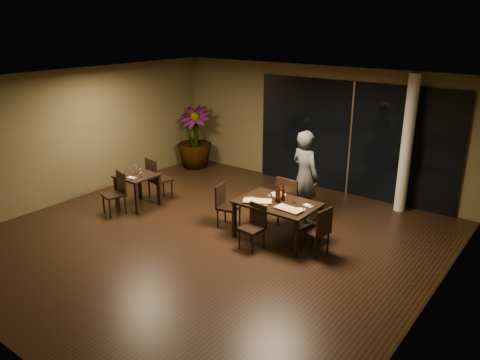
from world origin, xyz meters
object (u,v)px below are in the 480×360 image
at_px(chair_main_far, 290,199).
at_px(chair_side_near, 117,191).
at_px(chair_main_left, 225,203).
at_px(chair_main_near, 254,224).
at_px(chair_side_far, 156,177).
at_px(side_table, 137,180).
at_px(diner, 305,176).
at_px(potted_plant, 194,138).
at_px(bottle_a, 277,194).
at_px(chair_main_right, 319,229).
at_px(bottle_c, 283,193).
at_px(bottle_b, 279,196).
at_px(main_table, 277,206).

xyz_separation_m(chair_main_far, chair_side_near, (-3.33, -1.68, -0.07)).
bearing_deg(chair_main_far, chair_main_left, 37.83).
distance_m(chair_main_near, chair_side_far, 3.28).
bearing_deg(chair_main_left, side_table, 86.83).
height_order(diner, potted_plant, diner).
bearing_deg(side_table, bottle_a, 8.76).
xyz_separation_m(chair_main_right, diner, (-0.99, 1.19, 0.46)).
xyz_separation_m(chair_side_far, bottle_c, (3.39, 0.11, 0.34)).
bearing_deg(chair_main_near, bottle_a, 85.01).
relative_size(diner, potted_plant, 1.12).
bearing_deg(side_table, chair_main_right, 5.22).
distance_m(chair_main_left, potted_plant, 4.19).
xyz_separation_m(chair_main_left, potted_plant, (-3.24, 2.63, 0.36)).
bearing_deg(chair_main_near, chair_main_left, 163.04).
bearing_deg(chair_main_far, bottle_b, 104.61).
distance_m(chair_main_near, bottle_c, 0.84).
bearing_deg(chair_side_far, bottle_b, -168.11).
xyz_separation_m(side_table, diner, (3.36, 1.58, 0.34)).
bearing_deg(chair_side_near, potted_plant, 121.12).
xyz_separation_m(bottle_a, bottle_b, (0.07, -0.04, -0.02)).
height_order(chair_main_near, potted_plant, potted_plant).
xyz_separation_m(chair_main_right, potted_plant, (-5.35, 2.59, 0.35)).
height_order(chair_main_far, chair_side_near, chair_main_far).
relative_size(main_table, chair_side_far, 1.47).
height_order(diner, bottle_b, diner).
bearing_deg(chair_main_left, potted_plant, 38.74).
height_order(chair_main_near, bottle_c, bottle_c).
bearing_deg(bottle_b, chair_side_far, 179.22).
bearing_deg(bottle_a, chair_main_near, -100.14).
distance_m(chair_side_far, bottle_a, 3.34).
bearing_deg(chair_side_near, chair_main_left, 37.40).
height_order(chair_main_left, chair_side_far, chair_side_far).
xyz_separation_m(side_table, potted_plant, (-1.00, 2.99, 0.24)).
distance_m(chair_main_far, chair_side_near, 3.73).
distance_m(main_table, diner, 1.12).
xyz_separation_m(potted_plant, bottle_b, (4.45, -2.51, 0.04)).
distance_m(main_table, side_table, 3.44).
bearing_deg(potted_plant, bottle_a, -29.41).
bearing_deg(diner, potted_plant, -0.94).
distance_m(chair_main_left, bottle_b, 1.28).
distance_m(diner, bottle_c, 0.95).
relative_size(diner, bottle_a, 5.95).
bearing_deg(chair_main_left, chair_main_right, -101.11).
bearing_deg(chair_side_far, potted_plant, -54.22).
bearing_deg(bottle_c, chair_side_near, -161.31).
bearing_deg(bottle_a, chair_main_left, -171.82).
distance_m(chair_side_far, diner, 3.50).
height_order(chair_side_far, diner, diner).
distance_m(chair_side_near, bottle_a, 3.60).
bearing_deg(bottle_a, bottle_b, -28.36).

